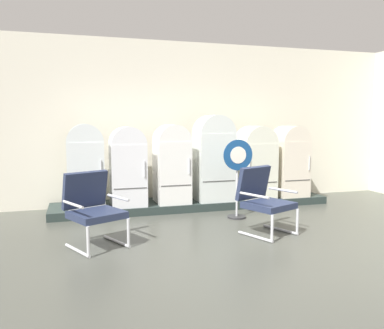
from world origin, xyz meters
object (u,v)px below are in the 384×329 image
object	(u,v)px
refrigerator_0	(85,164)
sign_stand	(237,178)
refrigerator_4	(255,160)
armchair_right	(263,198)
refrigerator_1	(128,164)
refrigerator_3	(214,155)
refrigerator_2	(172,161)
armchair_left	(93,206)
refrigerator_5	(290,159)

from	to	relation	value
refrigerator_0	sign_stand	bearing A→B (deg)	-20.24
refrigerator_4	armchair_right	bearing A→B (deg)	-112.30
armchair_right	refrigerator_4	bearing A→B (deg)	67.70
refrigerator_0	sign_stand	distance (m)	2.65
refrigerator_1	refrigerator_3	size ratio (longest dim) A/B	0.87
refrigerator_3	armchair_right	xyz separation A→B (m)	(0.11, -1.88, -0.48)
refrigerator_2	armchair_left	distance (m)	2.39
refrigerator_3	armchair_left	xyz separation A→B (m)	(-2.33, -1.78, -0.48)
armchair_right	sign_stand	size ratio (longest dim) A/B	0.73
refrigerator_0	sign_stand	world-z (taller)	refrigerator_0
armchair_right	sign_stand	distance (m)	0.97
refrigerator_2	refrigerator_4	world-z (taller)	refrigerator_2
refrigerator_4	armchair_right	xyz separation A→B (m)	(-0.78, -1.89, -0.36)
refrigerator_1	armchair_right	distance (m)	2.59
refrigerator_0	armchair_right	xyz separation A→B (m)	(2.48, -1.87, -0.39)
refrigerator_5	armchair_right	world-z (taller)	refrigerator_5
refrigerator_4	refrigerator_5	bearing A→B (deg)	-0.70
armchair_right	sign_stand	world-z (taller)	sign_stand
refrigerator_0	refrigerator_2	size ratio (longest dim) A/B	1.01
refrigerator_3	armchair_left	world-z (taller)	refrigerator_3
refrigerator_0	refrigerator_5	world-z (taller)	refrigerator_0
refrigerator_5	armchair_left	distance (m)	4.38
refrigerator_1	sign_stand	world-z (taller)	refrigerator_1
refrigerator_1	armchair_right	size ratio (longest dim) A/B	1.44
refrigerator_3	armchair_right	distance (m)	1.94
refrigerator_4	armchair_right	world-z (taller)	refrigerator_4
refrigerator_1	refrigerator_5	bearing A→B (deg)	0.06
refrigerator_1	sign_stand	xyz separation A→B (m)	(1.74, -0.93, -0.20)
refrigerator_2	sign_stand	bearing A→B (deg)	-46.09
refrigerator_1	refrigerator_3	xyz separation A→B (m)	(1.64, -0.00, 0.11)
refrigerator_2	refrigerator_1	bearing A→B (deg)	-177.92
refrigerator_0	refrigerator_1	world-z (taller)	refrigerator_0
refrigerator_3	refrigerator_5	distance (m)	1.65
refrigerator_1	refrigerator_5	world-z (taller)	refrigerator_5
refrigerator_0	armchair_left	bearing A→B (deg)	-88.76
refrigerator_1	sign_stand	bearing A→B (deg)	-28.02
refrigerator_0	refrigerator_5	distance (m)	4.02
refrigerator_1	refrigerator_0	bearing A→B (deg)	-178.92
refrigerator_0	refrigerator_3	bearing A→B (deg)	0.24
refrigerator_2	refrigerator_3	world-z (taller)	refrigerator_3
armchair_left	armchair_right	size ratio (longest dim) A/B	1.00
refrigerator_5	sign_stand	distance (m)	1.82
refrigerator_4	sign_stand	world-z (taller)	refrigerator_4
refrigerator_5	armchair_right	size ratio (longest dim) A/B	1.45
armchair_right	refrigerator_5	bearing A→B (deg)	50.75
refrigerator_3	sign_stand	xyz separation A→B (m)	(0.10, -0.92, -0.31)
refrigerator_5	armchair_right	xyz separation A→B (m)	(-1.54, -1.88, -0.36)
refrigerator_2	refrigerator_4	distance (m)	1.70
refrigerator_2	sign_stand	size ratio (longest dim) A/B	1.08
armchair_left	armchair_right	xyz separation A→B (m)	(2.44, -0.10, 0.00)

